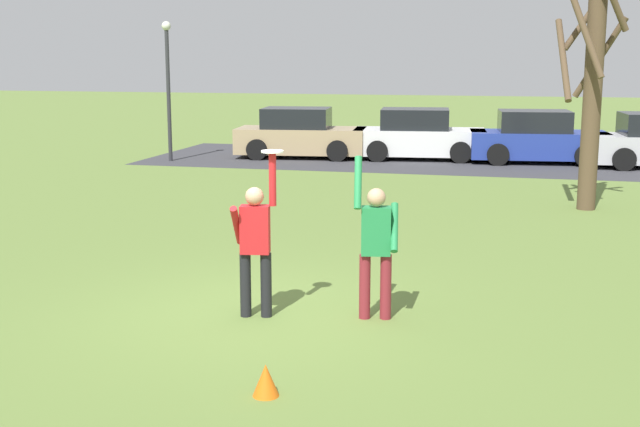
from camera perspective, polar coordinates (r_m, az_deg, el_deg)
ground_plane at (r=10.76m, az=-4.25°, el=-6.82°), size 120.00×120.00×0.00m
person_catcher at (r=10.39m, az=-4.45°, el=-1.84°), size 0.57×0.49×2.08m
person_defender at (r=10.30m, az=3.83°, el=-1.95°), size 0.59×0.50×2.04m
frisbee_disc at (r=10.18m, az=-3.28°, el=4.25°), size 0.27×0.27×0.02m
parked_car_tan at (r=26.98m, az=-1.37°, el=5.39°), size 4.27×2.38×1.59m
parked_car_white at (r=26.73m, az=6.72°, el=5.27°), size 4.27×2.38×1.59m
parked_car_blue at (r=26.51m, az=14.60°, el=4.95°), size 4.27×2.38×1.59m
parking_strip at (r=26.30m, az=10.65°, el=3.49°), size 20.56×6.40×0.01m
bare_tree_tall at (r=18.49m, az=18.06°, el=8.57°), size 1.49×1.49×5.09m
lamppost_by_lot at (r=26.35m, az=-10.34°, el=9.14°), size 0.28×0.28×4.26m
field_cone_orange at (r=8.22m, az=-3.72°, el=-11.28°), size 0.26×0.26×0.32m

